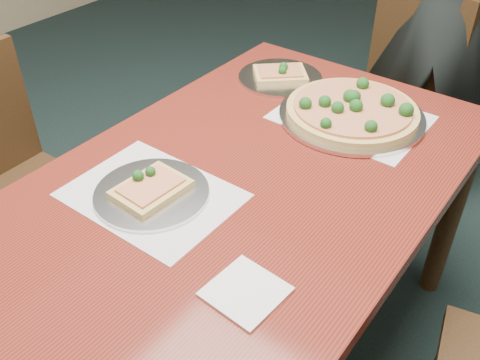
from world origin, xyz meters
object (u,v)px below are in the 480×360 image
Objects in this scene: chair_left at (6,179)px; pizza_pan at (352,111)px; slice_plate_far at (280,76)px; dining_table at (240,208)px; slice_plate_near at (151,191)px; chair_far at (396,89)px; diner at (446,23)px.

chair_left is 1.13m from pizza_pan.
pizza_pan is 0.32m from slice_plate_far.
dining_table is 5.36× the size of slice_plate_near.
slice_plate_near is at bearing -85.10° from chair_far.
chair_left is at bearing -110.37° from chair_far.
chair_left is (-0.80, -0.21, -0.14)m from dining_table.
diner is 1.46m from slice_plate_near.
dining_table is at bearing 52.58° from slice_plate_near.
chair_left is 3.25× the size of slice_plate_far.
chair_left is 0.71m from slice_plate_near.
pizza_pan is 1.54× the size of slice_plate_near.
pizza_pan reaches higher than dining_table.
slice_plate_near is at bearing 73.73° from diner.
chair_far reaches higher than slice_plate_far.
slice_plate_near is at bearing -127.42° from dining_table.
diner is 5.60× the size of slice_plate_far.
slice_plate_near is (-0.20, -1.45, -0.02)m from diner.
dining_table is 3.48× the size of pizza_pan.
slice_plate_far is (-0.19, -0.61, 0.25)m from chair_far.
diner is 0.80m from slice_plate_far.
diner is at bearing 91.25° from pizza_pan.
dining_table is at bearing -100.39° from pizza_pan.
pizza_pan reaches higher than slice_plate_far.
dining_table is 0.59m from slice_plate_far.
chair_far is 0.58× the size of diner.
diner is at bearing 87.14° from dining_table.
dining_table is 1.28m from diner.
diner is at bearing 68.43° from slice_plate_far.
diner is 3.65× the size of pizza_pan.
chair_far reaches higher than slice_plate_near.
slice_plate_far is (-0.29, -0.74, -0.02)m from diner.
slice_plate_far is at bearing -98.33° from chair_far.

